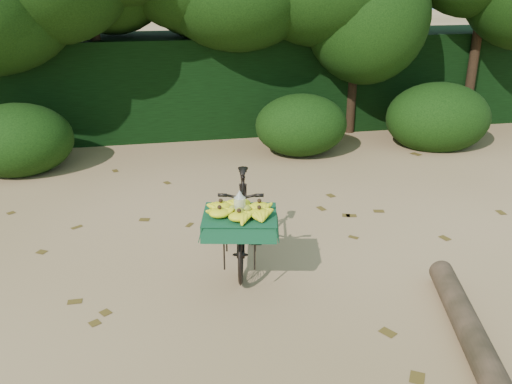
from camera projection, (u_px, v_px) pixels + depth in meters
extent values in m
plane|color=tan|center=(270.00, 302.00, 5.09)|extent=(80.00, 80.00, 0.00)
imported|color=black|center=(242.00, 219.00, 5.69)|extent=(0.76, 1.63, 0.95)
cube|color=black|center=(240.00, 216.00, 5.02)|extent=(0.42, 0.48, 0.02)
cube|color=#13492F|center=(240.00, 215.00, 5.01)|extent=(0.78, 0.70, 0.01)
ellipsoid|color=olive|center=(247.00, 210.00, 4.99)|extent=(0.09, 0.07, 0.10)
ellipsoid|color=olive|center=(240.00, 207.00, 5.05)|extent=(0.09, 0.07, 0.10)
ellipsoid|color=olive|center=(233.00, 210.00, 5.00)|extent=(0.09, 0.07, 0.10)
ellipsoid|color=olive|center=(239.00, 212.00, 4.94)|extent=(0.09, 0.07, 0.10)
cylinder|color=#EAE5C6|center=(240.00, 205.00, 4.99)|extent=(0.11, 0.11, 0.14)
cylinder|color=brown|center=(493.00, 381.00, 3.94)|extent=(1.07, 3.10, 0.23)
cube|color=black|center=(199.00, 83.00, 10.48)|extent=(26.00, 1.80, 1.80)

